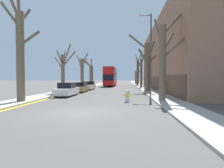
{
  "coord_description": "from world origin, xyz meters",
  "views": [
    {
      "loc": [
        2.65,
        -9.79,
        1.95
      ],
      "look_at": [
        -0.51,
        28.5,
        0.71
      ],
      "focal_mm": 28.0,
      "sensor_mm": 36.0,
      "label": 1
    }
  ],
  "objects_px": {
    "street_tree_right_1": "(147,65)",
    "traffic_bollard": "(127,96)",
    "street_tree_right_0": "(163,58)",
    "parked_car_0": "(67,90)",
    "street_tree_left_1": "(63,70)",
    "street_tree_right_3": "(138,71)",
    "street_tree_left_0": "(20,51)",
    "street_tree_left_2": "(82,72)",
    "street_tree_left_3": "(91,74)",
    "street_tree_right_4": "(136,76)",
    "parked_car_2": "(89,86)",
    "street_tree_right_2": "(141,71)",
    "lamp_post": "(150,51)",
    "double_decker_bus": "(111,76)",
    "parked_car_1": "(80,87)"
  },
  "relations": [
    {
      "from": "double_decker_bus",
      "to": "parked_car_2",
      "type": "distance_m",
      "value": 14.68
    },
    {
      "from": "lamp_post",
      "to": "street_tree_right_2",
      "type": "bearing_deg",
      "value": 88.22
    },
    {
      "from": "street_tree_left_2",
      "to": "parked_car_2",
      "type": "relative_size",
      "value": 1.55
    },
    {
      "from": "double_decker_bus",
      "to": "parked_car_2",
      "type": "xyz_separation_m",
      "value": [
        -2.57,
        -14.32,
        -1.93
      ]
    },
    {
      "from": "street_tree_right_0",
      "to": "street_tree_right_2",
      "type": "relative_size",
      "value": 0.95
    },
    {
      "from": "street_tree_left_2",
      "to": "double_decker_bus",
      "type": "bearing_deg",
      "value": 68.01
    },
    {
      "from": "lamp_post",
      "to": "street_tree_left_0",
      "type": "bearing_deg",
      "value": -149.81
    },
    {
      "from": "street_tree_right_3",
      "to": "double_decker_bus",
      "type": "xyz_separation_m",
      "value": [
        -7.22,
        -4.74,
        -1.49
      ]
    },
    {
      "from": "street_tree_left_1",
      "to": "street_tree_right_2",
      "type": "distance_m",
      "value": 18.84
    },
    {
      "from": "street_tree_left_1",
      "to": "street_tree_right_4",
      "type": "relative_size",
      "value": 0.99
    },
    {
      "from": "street_tree_left_2",
      "to": "parked_car_1",
      "type": "distance_m",
      "value": 9.36
    },
    {
      "from": "street_tree_left_2",
      "to": "traffic_bollard",
      "type": "relative_size",
      "value": 7.41
    },
    {
      "from": "street_tree_left_3",
      "to": "street_tree_right_4",
      "type": "xyz_separation_m",
      "value": [
        12.15,
        18.2,
        -0.46
      ]
    },
    {
      "from": "parked_car_1",
      "to": "parked_car_0",
      "type": "bearing_deg",
      "value": -90.0
    },
    {
      "from": "street_tree_left_0",
      "to": "street_tree_right_4",
      "type": "distance_m",
      "value": 48.58
    },
    {
      "from": "street_tree_left_0",
      "to": "street_tree_left_2",
      "type": "bearing_deg",
      "value": 90.11
    },
    {
      "from": "street_tree_left_3",
      "to": "street_tree_right_2",
      "type": "relative_size",
      "value": 0.85
    },
    {
      "from": "street_tree_right_3",
      "to": "street_tree_right_0",
      "type": "bearing_deg",
      "value": -90.12
    },
    {
      "from": "street_tree_left_3",
      "to": "parked_car_2",
      "type": "height_order",
      "value": "street_tree_left_3"
    },
    {
      "from": "street_tree_left_1",
      "to": "street_tree_left_2",
      "type": "relative_size",
      "value": 0.88
    },
    {
      "from": "parked_car_0",
      "to": "parked_car_1",
      "type": "bearing_deg",
      "value": 90.0
    },
    {
      "from": "street_tree_left_3",
      "to": "parked_car_2",
      "type": "xyz_separation_m",
      "value": [
        2.15,
        -12.31,
        -2.4
      ]
    },
    {
      "from": "parked_car_1",
      "to": "parked_car_2",
      "type": "bearing_deg",
      "value": 90.0
    },
    {
      "from": "street_tree_left_0",
      "to": "double_decker_bus",
      "type": "distance_m",
      "value": 31.24
    },
    {
      "from": "parked_car_0",
      "to": "traffic_bollard",
      "type": "bearing_deg",
      "value": -31.77
    },
    {
      "from": "street_tree_left_3",
      "to": "parked_car_0",
      "type": "relative_size",
      "value": 1.78
    },
    {
      "from": "traffic_bollard",
      "to": "parked_car_0",
      "type": "bearing_deg",
      "value": 148.23
    },
    {
      "from": "street_tree_right_2",
      "to": "parked_car_0",
      "type": "bearing_deg",
      "value": -117.52
    },
    {
      "from": "street_tree_right_1",
      "to": "lamp_post",
      "type": "bearing_deg",
      "value": -93.74
    },
    {
      "from": "street_tree_left_3",
      "to": "street_tree_right_3",
      "type": "distance_m",
      "value": 13.76
    },
    {
      "from": "street_tree_left_0",
      "to": "street_tree_right_2",
      "type": "distance_m",
      "value": 26.77
    },
    {
      "from": "street_tree_left_0",
      "to": "street_tree_left_1",
      "type": "relative_size",
      "value": 1.48
    },
    {
      "from": "street_tree_right_1",
      "to": "street_tree_right_3",
      "type": "xyz_separation_m",
      "value": [
        0.19,
        22.71,
        0.13
      ]
    },
    {
      "from": "street_tree_right_0",
      "to": "parked_car_2",
      "type": "bearing_deg",
      "value": 123.58
    },
    {
      "from": "street_tree_right_0",
      "to": "parked_car_0",
      "type": "height_order",
      "value": "street_tree_right_0"
    },
    {
      "from": "street_tree_left_3",
      "to": "street_tree_right_3",
      "type": "bearing_deg",
      "value": 29.48
    },
    {
      "from": "street_tree_left_1",
      "to": "street_tree_right_3",
      "type": "relative_size",
      "value": 0.64
    },
    {
      "from": "street_tree_left_0",
      "to": "traffic_bollard",
      "type": "xyz_separation_m",
      "value": [
        8.55,
        1.32,
        -3.69
      ]
    },
    {
      "from": "parked_car_0",
      "to": "street_tree_left_1",
      "type": "bearing_deg",
      "value": 115.48
    },
    {
      "from": "street_tree_right_0",
      "to": "traffic_bollard",
      "type": "height_order",
      "value": "street_tree_right_0"
    },
    {
      "from": "street_tree_left_1",
      "to": "parked_car_1",
      "type": "bearing_deg",
      "value": 43.55
    },
    {
      "from": "street_tree_right_1",
      "to": "street_tree_right_3",
      "type": "bearing_deg",
      "value": 89.52
    },
    {
      "from": "street_tree_left_3",
      "to": "street_tree_right_0",
      "type": "relative_size",
      "value": 0.9
    },
    {
      "from": "street_tree_right_2",
      "to": "parked_car_1",
      "type": "xyz_separation_m",
      "value": [
        -9.73,
        -13.18,
        -2.8
      ]
    },
    {
      "from": "parked_car_1",
      "to": "street_tree_right_1",
      "type": "bearing_deg",
      "value": 11.69
    },
    {
      "from": "street_tree_right_0",
      "to": "traffic_bollard",
      "type": "relative_size",
      "value": 8.08
    },
    {
      "from": "street_tree_right_1",
      "to": "traffic_bollard",
      "type": "bearing_deg",
      "value": -104.28
    },
    {
      "from": "street_tree_left_0",
      "to": "lamp_post",
      "type": "bearing_deg",
      "value": 30.19
    },
    {
      "from": "street_tree_right_1",
      "to": "parked_car_0",
      "type": "height_order",
      "value": "street_tree_right_1"
    },
    {
      "from": "street_tree_left_0",
      "to": "street_tree_right_2",
      "type": "xyz_separation_m",
      "value": [
        11.63,
        24.1,
        -0.7
      ]
    }
  ]
}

